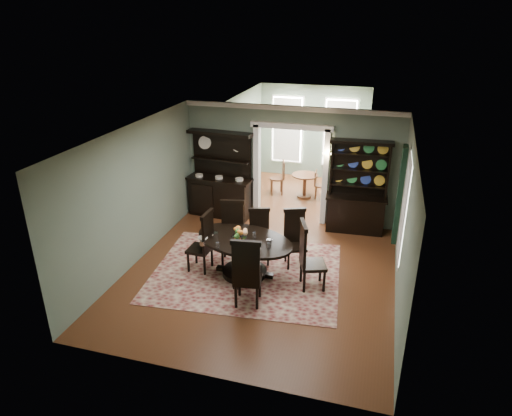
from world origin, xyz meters
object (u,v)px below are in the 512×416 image
at_px(sideboard, 221,187).
at_px(parlor_table, 305,182).
at_px(dining_table, 244,250).
at_px(welsh_dresser, 357,199).

distance_m(sideboard, parlor_table, 2.71).
distance_m(dining_table, sideboard, 3.19).
bearing_deg(welsh_dresser, parlor_table, 128.00).
bearing_deg(parlor_table, sideboard, -136.21).
bearing_deg(parlor_table, welsh_dresser, -48.84).
height_order(dining_table, parlor_table, dining_table).
relative_size(sideboard, parlor_table, 2.98).
bearing_deg(sideboard, parlor_table, 48.61).
xyz_separation_m(sideboard, parlor_table, (1.94, 1.86, -0.33)).
xyz_separation_m(dining_table, parlor_table, (0.41, 4.65, -0.12)).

